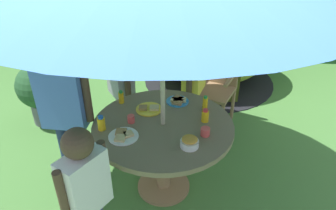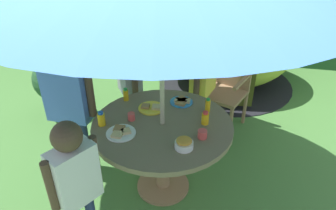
# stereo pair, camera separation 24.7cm
# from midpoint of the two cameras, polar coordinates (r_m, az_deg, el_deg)

# --- Properties ---
(ground_plane) EXTENTS (10.00, 10.00, 0.02)m
(ground_plane) POSITION_cam_midpoint_polar(r_m,az_deg,el_deg) (2.97, -3.25, -14.80)
(ground_plane) COLOR #477A38
(garden_table) EXTENTS (1.13, 1.13, 0.70)m
(garden_table) POSITION_cam_midpoint_polar(r_m,az_deg,el_deg) (2.59, -3.63, -5.93)
(garden_table) COLOR #93704C
(garden_table) RESTS_ON ground_plane
(wooden_chair) EXTENTS (0.59, 0.58, 1.03)m
(wooden_chair) POSITION_cam_midpoint_polar(r_m,az_deg,el_deg) (3.58, 6.71, 4.99)
(wooden_chair) COLOR #93704C
(wooden_chair) RESTS_ON ground_plane
(dome_tent) EXTENTS (2.12, 2.12, 1.32)m
(dome_tent) POSITION_cam_midpoint_polar(r_m,az_deg,el_deg) (4.51, 6.27, 11.95)
(dome_tent) COLOR #B2C63F
(dome_tent) RESTS_ON ground_plane
(potted_plant) EXTENTS (0.51, 0.51, 0.73)m
(potted_plant) POSITION_cam_midpoint_polar(r_m,az_deg,el_deg) (3.89, -23.97, 2.51)
(potted_plant) COLOR #595960
(potted_plant) RESTS_ON ground_plane
(child_in_yellow_shirt) EXTENTS (0.25, 0.40, 1.22)m
(child_in_yellow_shirt) POSITION_cam_midpoint_polar(r_m,az_deg,el_deg) (3.19, 2.62, 6.25)
(child_in_yellow_shirt) COLOR brown
(child_in_yellow_shirt) RESTS_ON ground_plane
(child_in_grey_shirt) EXTENTS (0.32, 0.36, 1.22)m
(child_in_grey_shirt) POSITION_cam_midpoint_polar(r_m,az_deg,el_deg) (3.16, -10.95, 5.38)
(child_in_grey_shirt) COLOR navy
(child_in_grey_shirt) RESTS_ON ground_plane
(child_in_blue_shirt) EXTENTS (0.47, 0.24, 1.40)m
(child_in_blue_shirt) POSITION_cam_midpoint_polar(r_m,az_deg,el_deg) (2.67, -21.17, 1.44)
(child_in_blue_shirt) COLOR navy
(child_in_blue_shirt) RESTS_ON ground_plane
(child_in_white_shirt) EXTENTS (0.29, 0.34, 1.11)m
(child_in_white_shirt) POSITION_cam_midpoint_polar(r_m,az_deg,el_deg) (2.09, -18.27, -13.43)
(child_in_white_shirt) COLOR navy
(child_in_white_shirt) RESTS_ON ground_plane
(snack_bowl) EXTENTS (0.13, 0.13, 0.08)m
(snack_bowl) POSITION_cam_midpoint_polar(r_m,az_deg,el_deg) (2.25, 0.79, -6.89)
(snack_bowl) COLOR white
(snack_bowl) RESTS_ON garden_table
(plate_back_edge) EXTENTS (0.23, 0.23, 0.03)m
(plate_back_edge) POSITION_cam_midpoint_polar(r_m,az_deg,el_deg) (2.40, -11.08, -5.59)
(plate_back_edge) COLOR white
(plate_back_edge) RESTS_ON garden_table
(plate_near_right) EXTENTS (0.20, 0.20, 0.03)m
(plate_near_right) POSITION_cam_midpoint_polar(r_m,az_deg,el_deg) (2.78, -0.74, 0.73)
(plate_near_right) COLOR #338CD8
(plate_near_right) RESTS_ON garden_table
(plate_center_front) EXTENTS (0.22, 0.22, 0.03)m
(plate_center_front) POSITION_cam_midpoint_polar(r_m,az_deg,el_deg) (2.69, -6.09, -0.76)
(plate_center_front) COLOR yellow
(plate_center_front) RESTS_ON garden_table
(juice_bottle_near_left) EXTENTS (0.06, 0.06, 0.12)m
(juice_bottle_near_left) POSITION_cam_midpoint_polar(r_m,az_deg,el_deg) (2.49, -14.82, -3.32)
(juice_bottle_near_left) COLOR yellow
(juice_bottle_near_left) RESTS_ON garden_table
(juice_bottle_far_left) EXTENTS (0.06, 0.06, 0.11)m
(juice_bottle_far_left) POSITION_cam_midpoint_polar(r_m,az_deg,el_deg) (2.51, 3.99, -2.04)
(juice_bottle_far_left) COLOR yellow
(juice_bottle_far_left) RESTS_ON garden_table
(juice_bottle_far_right) EXTENTS (0.04, 0.04, 0.13)m
(juice_bottle_far_right) POSITION_cam_midpoint_polar(r_m,az_deg,el_deg) (2.66, 4.14, 0.27)
(juice_bottle_far_right) COLOR yellow
(juice_bottle_far_right) RESTS_ON garden_table
(juice_bottle_center_back) EXTENTS (0.05, 0.05, 0.12)m
(juice_bottle_center_back) POSITION_cam_midpoint_polar(r_m,az_deg,el_deg) (2.80, -11.01, 1.31)
(juice_bottle_center_back) COLOR yellow
(juice_bottle_center_back) RESTS_ON garden_table
(cup_near) EXTENTS (0.06, 0.06, 0.06)m
(cup_near) POSITION_cam_midpoint_polar(r_m,az_deg,el_deg) (2.54, -9.51, -2.61)
(cup_near) COLOR #E04C47
(cup_near) RESTS_ON garden_table
(cup_far) EXTENTS (0.07, 0.07, 0.06)m
(cup_far) POSITION_cam_midpoint_polar(r_m,az_deg,el_deg) (2.37, 3.83, -4.95)
(cup_far) COLOR #E04C47
(cup_far) RESTS_ON garden_table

